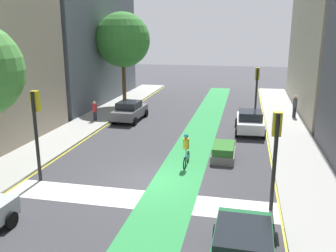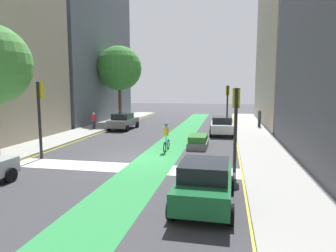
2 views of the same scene
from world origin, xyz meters
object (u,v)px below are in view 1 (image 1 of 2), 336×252
street_tree_far (123,40)px  median_planter (223,152)px  traffic_signal_near_right (276,142)px  car_white_right_far (250,121)px  pedestrian_sidewalk_left_a (95,111)px  pedestrian_sidewalk_right_a (295,106)px  cyclist_in_lane (186,149)px  car_grey_left_far (130,111)px  traffic_signal_near_left (36,119)px  traffic_signal_far_right (257,84)px  car_green_right_near (242,250)px

street_tree_far → median_planter: 17.61m
traffic_signal_near_right → car_white_right_far: bearing=94.1°
pedestrian_sidewalk_left_a → traffic_signal_near_right: bearing=-43.0°
pedestrian_sidewalk_right_a → street_tree_far: 16.37m
cyclist_in_lane → pedestrian_sidewalk_right_a: bearing=61.1°
cyclist_in_lane → street_tree_far: 17.74m
median_planter → car_grey_left_far: bearing=136.5°
traffic_signal_near_right → car_white_right_far: 11.82m
traffic_signal_near_right → traffic_signal_near_left: bearing=176.2°
traffic_signal_far_right → car_white_right_far: size_ratio=1.00×
traffic_signal_far_right → car_white_right_far: traffic_signal_far_right is taller
traffic_signal_near_left → median_planter: (8.52, 4.85, -2.66)m
car_white_right_far → street_tree_far: 14.74m
car_grey_left_far → traffic_signal_near_right: bearing=-51.9°
cyclist_in_lane → pedestrian_sidewalk_left_a: (-8.67, 8.07, -0.04)m
traffic_signal_near_left → car_grey_left_far: bearing=87.7°
car_white_right_far → street_tree_far: bearing=149.3°
car_white_right_far → cyclist_in_lane: size_ratio=2.29×
traffic_signal_far_right → car_green_right_near: bearing=-92.0°
pedestrian_sidewalk_right_a → median_planter: bearing=-114.9°
pedestrian_sidewalk_right_a → pedestrian_sidewalk_left_a: size_ratio=1.17×
car_grey_left_far → median_planter: 11.06m
car_white_right_far → street_tree_far: (-11.78, 7.00, 5.43)m
cyclist_in_lane → car_grey_left_far: bearing=123.6°
traffic_signal_far_right → car_green_right_near: 19.89m
car_green_right_near → traffic_signal_near_left: bearing=151.9°
traffic_signal_near_right → median_planter: 6.50m
pedestrian_sidewalk_right_a → street_tree_far: size_ratio=0.21×
traffic_signal_near_right → car_green_right_near: 5.04m
traffic_signal_near_left → traffic_signal_far_right: 17.91m
pedestrian_sidewalk_left_a → median_planter: 12.35m
car_green_right_near → cyclist_in_lane: cyclist_in_lane is taller
traffic_signal_near_left → car_white_right_far: traffic_signal_near_left is taller
traffic_signal_near_right → pedestrian_sidewalk_left_a: (-12.84, 11.99, -1.91)m
traffic_signal_near_left → traffic_signal_far_right: traffic_signal_near_left is taller
traffic_signal_near_right → pedestrian_sidewalk_left_a: 17.67m
traffic_signal_near_right → cyclist_in_lane: (-4.18, 3.91, -1.87)m
traffic_signal_near_right → pedestrian_sidewalk_right_a: size_ratio=2.24×
car_white_right_far → traffic_signal_near_left: bearing=-132.5°
traffic_signal_near_left → car_green_right_near: traffic_signal_near_left is taller
traffic_signal_far_right → street_tree_far: (-12.21, 3.32, 3.25)m
traffic_signal_far_right → street_tree_far: size_ratio=0.49×
traffic_signal_near_left → street_tree_far: 18.25m
car_grey_left_far → traffic_signal_near_left: bearing=-92.3°
median_planter → pedestrian_sidewalk_right_a: bearing=65.1°
traffic_signal_near_left → pedestrian_sidewalk_left_a: (-2.02, 11.27, -2.14)m
traffic_signal_near_left → median_planter: traffic_signal_near_left is taller
traffic_signal_far_right → pedestrian_sidewalk_right_a: traffic_signal_far_right is taller
car_grey_left_far → pedestrian_sidewalk_right_a: size_ratio=2.35×
car_green_right_near → pedestrian_sidewalk_right_a: pedestrian_sidewalk_right_a is taller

